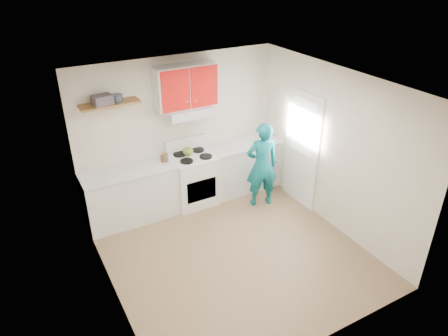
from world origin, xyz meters
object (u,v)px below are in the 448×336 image
stove (194,179)px  kettle (188,151)px  tin (117,98)px  person (262,165)px  crock (165,158)px

stove → kettle: 0.55m
tin → kettle: size_ratio=0.94×
tin → person: tin is taller
kettle → crock: kettle is taller
stove → tin: (-1.13, 0.19, 1.63)m
kettle → crock: (-0.44, -0.02, -0.02)m
kettle → crock: 0.44m
stove → person: size_ratio=0.59×
tin → stove: bearing=-9.6°
tin → person: size_ratio=0.11×
tin → crock: tin is taller
tin → crock: (0.63, -0.14, -1.11)m
crock → stove: bearing=-6.1°
stove → crock: size_ratio=6.01×
kettle → tin: bearing=174.2°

